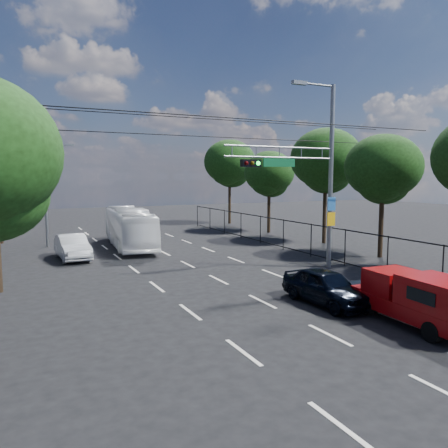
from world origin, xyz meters
TOP-DOWN VIEW (x-y plane):
  - ground at (0.00, 0.00)m, footprint 120.00×120.00m
  - lane_markings at (-0.00, 14.00)m, footprint 6.12×38.00m
  - signal_mast at (5.28, 7.99)m, footprint 6.43×0.39m
  - streetlight_left at (-6.33, 22.00)m, footprint 2.09×0.22m
  - utility_wires at (0.00, 8.83)m, footprint 22.00×5.04m
  - fence_right at (7.60, 12.17)m, footprint 0.06×34.03m
  - tree_right_b at (11.22, 9.02)m, footprint 4.50×4.50m
  - tree_right_c at (11.82, 15.02)m, footprint 5.10×5.10m
  - tree_right_d at (11.42, 22.02)m, footprint 4.32×4.32m
  - tree_right_e at (11.62, 30.02)m, footprint 5.28×5.28m
  - red_pickup at (3.13, -0.52)m, footprint 1.94×4.73m
  - navy_hatchback at (2.00, 2.66)m, footprint 1.74×4.02m
  - white_bus at (-1.38, 19.45)m, footprint 3.10×9.77m
  - white_van at (-5.50, 16.51)m, footprint 1.74×4.41m

SIDE VIEW (x-z plane):
  - ground at x=0.00m, z-range 0.00..0.00m
  - lane_markings at x=0.00m, z-range 0.00..0.01m
  - navy_hatchback at x=2.00m, z-range 0.00..1.35m
  - white_van at x=-5.50m, z-range 0.00..1.43m
  - red_pickup at x=3.13m, z-range 0.06..1.78m
  - fence_right at x=7.60m, z-range 0.03..2.03m
  - white_bus at x=-1.38m, z-range 0.00..2.67m
  - streetlight_left at x=-6.33m, z-range 0.40..7.48m
  - tree_right_d at x=11.42m, z-range 1.34..8.36m
  - tree_right_b at x=11.22m, z-range 1.40..8.71m
  - signal_mast at x=5.28m, z-range 0.49..9.99m
  - tree_right_c at x=11.82m, z-range 1.59..9.88m
  - tree_right_e at x=11.62m, z-range 1.65..10.23m
  - utility_wires at x=0.00m, z-range 6.86..7.60m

